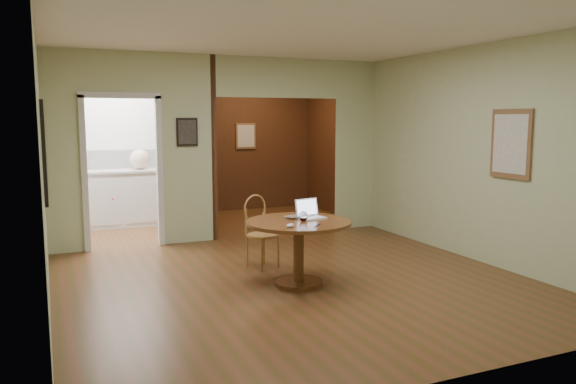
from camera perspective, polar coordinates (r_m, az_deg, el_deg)
name	(u,v)px	position (r m, az deg, el deg)	size (l,w,h in m)	color
floor	(298,283)	(6.23, 0.99, -9.24)	(5.00, 5.00, 0.00)	#4E3516
room_shell	(187,152)	(8.77, -10.27, 4.07)	(5.20, 7.50, 5.00)	white
dining_table	(299,237)	(6.04, 1.09, -4.64)	(1.13, 1.13, 0.71)	brown
chair	(260,227)	(6.78, -2.90, -3.59)	(0.48, 0.48, 0.88)	#AC783D
open_laptop	(309,213)	(6.18, 2.15, -2.10)	(0.33, 0.30, 0.21)	white
closed_laptop	(303,217)	(6.17, 1.51, -2.52)	(0.37, 0.24, 0.03)	silver
mouse	(290,226)	(5.63, 0.23, -3.43)	(0.10, 0.05, 0.04)	white
wine_glass	(303,216)	(5.98, 1.58, -2.47)	(0.10, 0.10, 0.11)	white
pen	(318,225)	(5.75, 3.06, -3.38)	(0.01, 0.01, 0.14)	#0D115C
kitchen_cabinet	(120,198)	(9.78, -16.68, -0.58)	(2.06, 0.60, 0.94)	silver
grocery_bag	(140,159)	(9.76, -14.84, 3.21)	(0.33, 0.28, 0.33)	beige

